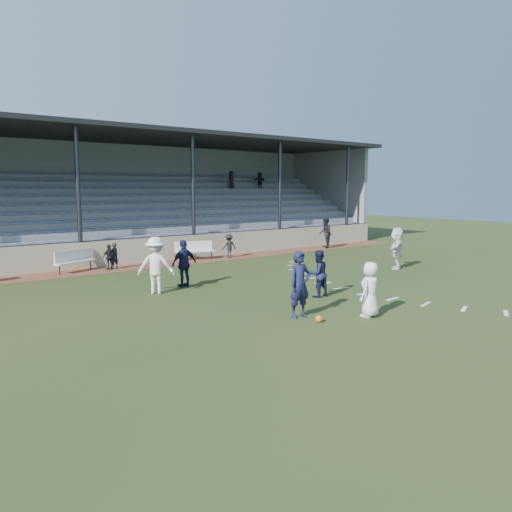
{
  "coord_description": "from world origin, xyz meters",
  "views": [
    {
      "loc": [
        -10.67,
        -11.08,
        3.64
      ],
      "look_at": [
        0.0,
        2.5,
        1.3
      ],
      "focal_mm": 35.0,
      "sensor_mm": 36.0,
      "label": 1
    }
  ],
  "objects_px": {
    "bench_right": "(194,249)",
    "player_navy_lead": "(300,285)",
    "football": "(319,319)",
    "player_white_lead": "(370,289)",
    "official": "(325,233)",
    "bench_left": "(74,259)"
  },
  "relations": [
    {
      "from": "bench_right",
      "to": "player_white_lead",
      "type": "distance_m",
      "value": 13.12
    },
    {
      "from": "bench_right",
      "to": "player_white_lead",
      "type": "height_order",
      "value": "player_white_lead"
    },
    {
      "from": "bench_left",
      "to": "player_white_lead",
      "type": "relative_size",
      "value": 1.26
    },
    {
      "from": "player_white_lead",
      "to": "player_navy_lead",
      "type": "bearing_deg",
      "value": -48.38
    },
    {
      "from": "bench_right",
      "to": "football",
      "type": "xyz_separation_m",
      "value": [
        -3.62,
        -12.52,
        -0.48
      ]
    },
    {
      "from": "football",
      "to": "player_navy_lead",
      "type": "xyz_separation_m",
      "value": [
        -0.04,
        0.74,
        0.85
      ]
    },
    {
      "from": "bench_right",
      "to": "player_navy_lead",
      "type": "bearing_deg",
      "value": -93.38
    },
    {
      "from": "bench_left",
      "to": "player_white_lead",
      "type": "distance_m",
      "value": 13.67
    },
    {
      "from": "football",
      "to": "bench_right",
      "type": "bearing_deg",
      "value": 73.86
    },
    {
      "from": "player_white_lead",
      "to": "official",
      "type": "relative_size",
      "value": 0.85
    },
    {
      "from": "bench_right",
      "to": "football",
      "type": "height_order",
      "value": "bench_right"
    },
    {
      "from": "football",
      "to": "player_navy_lead",
      "type": "relative_size",
      "value": 0.11
    },
    {
      "from": "bench_right",
      "to": "player_navy_lead",
      "type": "relative_size",
      "value": 1.07
    },
    {
      "from": "football",
      "to": "official",
      "type": "xyz_separation_m",
      "value": [
        12.59,
        11.93,
        0.86
      ]
    },
    {
      "from": "player_white_lead",
      "to": "bench_right",
      "type": "bearing_deg",
      "value": -111.4
    },
    {
      "from": "bench_right",
      "to": "official",
      "type": "height_order",
      "value": "official"
    },
    {
      "from": "bench_right",
      "to": "player_navy_lead",
      "type": "xyz_separation_m",
      "value": [
        -3.66,
        -11.78,
        0.36
      ]
    },
    {
      "from": "player_navy_lead",
      "to": "official",
      "type": "height_order",
      "value": "same"
    },
    {
      "from": "bench_right",
      "to": "official",
      "type": "distance_m",
      "value": 8.99
    },
    {
      "from": "football",
      "to": "player_navy_lead",
      "type": "height_order",
      "value": "player_navy_lead"
    },
    {
      "from": "player_white_lead",
      "to": "official",
      "type": "height_order",
      "value": "official"
    },
    {
      "from": "football",
      "to": "player_white_lead",
      "type": "height_order",
      "value": "player_white_lead"
    }
  ]
}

